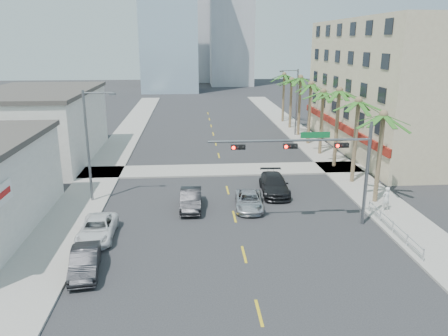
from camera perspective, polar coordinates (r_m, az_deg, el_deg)
name	(u,v)px	position (r m, az deg, el deg)	size (l,w,h in m)	color
ground	(253,290)	(23.87, 3.83, -15.63)	(260.00, 260.00, 0.00)	#262628
sidewalk_right	(345,173)	(44.57, 15.58, -0.64)	(4.00, 120.00, 0.15)	gray
sidewalk_left	(97,179)	(42.88, -16.20, -1.35)	(4.00, 120.00, 0.15)	gray
sidewalk_cross	(223,170)	(43.96, -0.19, -0.25)	(80.00, 4.00, 0.15)	gray
building_right	(404,86)	(56.19, 22.49, 9.88)	(15.25, 28.00, 15.00)	tan
building_left_far	(39,127)	(51.55, -22.97, 4.96)	(11.00, 18.00, 7.20)	beige
tower_far_center	(189,13)	(145.27, -4.61, 19.58)	(16.00, 16.00, 42.00)	#ADADB2
traffic_signal_mast	(323,156)	(30.30, 12.77, 1.48)	(11.12, 0.54, 7.20)	slate
palm_tree_0	(383,116)	(35.66, 20.11, 6.41)	(4.80, 4.80, 7.80)	brown
palm_tree_1	(359,102)	(40.35, 17.17, 8.22)	(4.80, 4.80, 8.16)	brown
palm_tree_2	(339,91)	(45.15, 14.83, 9.64)	(4.80, 4.80, 8.52)	brown
palm_tree_3	(323,93)	(50.14, 12.85, 9.59)	(4.80, 4.80, 7.80)	brown
palm_tree_4	(311,85)	(55.07, 11.29, 10.61)	(4.80, 4.80, 8.16)	brown
palm_tree_5	(301,78)	(60.05, 9.98, 11.46)	(4.80, 4.80, 8.52)	brown
palm_tree_6	(292,80)	(65.14, 8.83, 11.26)	(4.80, 4.80, 7.80)	brown
palm_tree_7	(284,75)	(70.17, 7.87, 11.94)	(4.80, 4.80, 8.16)	brown
streetlight_left	(90,141)	(35.74, -17.11, 3.39)	(2.55, 0.25, 9.00)	slate
streetlight_right	(295,99)	(60.18, 9.29, 8.90)	(2.55, 0.25, 9.00)	slate
guardrail	(393,226)	(31.60, 21.21, -7.06)	(0.08, 8.08, 1.00)	silver
car_parked_mid	(85,262)	(26.18, -17.72, -11.59)	(1.48, 4.25, 1.40)	black
car_parked_far	(97,229)	(30.25, -16.22, -7.63)	(2.22, 4.81, 1.34)	white
car_lane_left	(191,199)	(34.05, -4.35, -4.11)	(1.60, 4.59, 1.51)	black
car_lane_center	(249,201)	(34.08, 3.29, -4.29)	(2.11, 4.57, 1.27)	silver
car_lane_right	(274,185)	(37.51, 6.57, -2.16)	(2.22, 5.47, 1.59)	black
pedestrian	(386,199)	(35.40, 20.41, -3.76)	(0.68, 0.45, 1.86)	white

